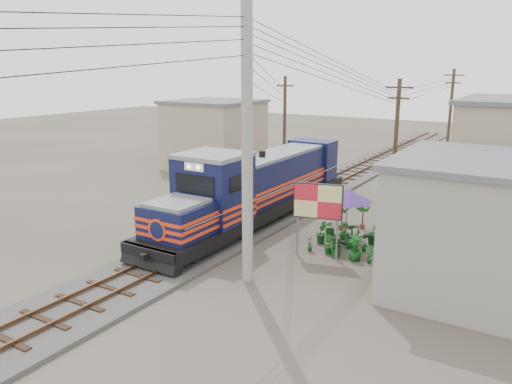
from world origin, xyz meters
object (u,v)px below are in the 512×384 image
Objects in this scene: locomotive at (256,189)px; billboard at (318,203)px; market_umbrella at (347,195)px; vendor at (387,215)px.

billboard is at bearing -31.06° from locomotive.
vendor is (1.17, 2.10, -1.26)m from market_umbrella.
vendor is at bearing 55.42° from billboard.
billboard is (4.65, -2.80, 0.58)m from locomotive.
market_umbrella is at bearing 64.90° from billboard.
locomotive is 6.44m from vendor.
market_umbrella is at bearing -7.42° from locomotive.
locomotive is 8.30× the size of vendor.
billboard is 4.72m from vendor.
market_umbrella is (0.42, 2.14, -0.07)m from billboard.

